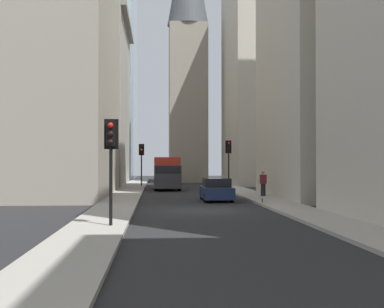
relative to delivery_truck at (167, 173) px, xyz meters
name	(u,v)px	position (x,y,z in m)	size (l,w,h in m)	color
ground_plane	(203,210)	(-19.95, -1.40, -1.46)	(135.00, 135.00, 0.00)	#262628
sidewalk_right	(113,210)	(-19.95, 3.10, -1.39)	(90.00, 2.20, 0.14)	#A8A399
sidewalk_left	(292,208)	(-19.95, -5.90, -1.39)	(90.00, 2.20, 0.14)	#A8A399
building_left_far	(274,80)	(11.09, -12.00, 10.00)	(13.05, 10.00, 22.92)	beige
building_right_far	(78,90)	(9.86, 9.19, 8.56)	(16.01, 10.50, 20.01)	#B7B2A5
church_spire	(188,37)	(17.20, -2.87, 16.10)	(4.98, 4.98, 33.53)	gray
delivery_truck	(167,173)	(0.00, 0.00, 0.00)	(6.46, 2.25, 2.84)	red
sedan_navy	(216,190)	(-13.50, -2.80, -0.80)	(4.30, 1.78, 1.42)	navy
traffic_light_foreground	(111,147)	(-27.10, 2.58, 1.50)	(0.43, 0.52, 3.85)	black
traffic_light_midblock	(141,155)	(4.65, 2.37, 1.65)	(0.43, 0.52, 4.04)	black
traffic_light_far_junction	(229,153)	(-1.45, -5.25, 1.73)	(0.43, 0.52, 4.15)	black
pedestrian	(263,182)	(-11.18, -6.24, -0.40)	(0.26, 0.44, 1.70)	black
discarded_bottle	(262,201)	(-16.93, -5.01, -1.21)	(0.07, 0.07, 0.27)	brown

